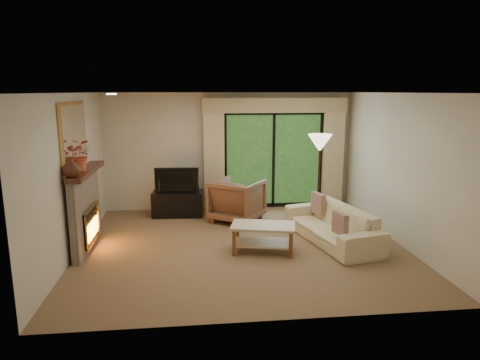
{
  "coord_description": "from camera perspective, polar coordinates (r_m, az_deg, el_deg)",
  "views": [
    {
      "loc": [
        -0.81,
        -6.98,
        2.63
      ],
      "look_at": [
        0.0,
        0.3,
        1.1
      ],
      "focal_mm": 32.0,
      "sensor_mm": 36.0,
      "label": 1
    }
  ],
  "objects": [
    {
      "name": "vase",
      "position": [
        6.82,
        -21.56,
        1.61
      ],
      "size": [
        0.34,
        0.34,
        0.3
      ],
      "primitive_type": "imported",
      "rotation": [
        0.0,
        0.0,
        -0.24
      ],
      "color": "#452317",
      "rests_on": "fireplace"
    },
    {
      "name": "media_console",
      "position": [
        9.24,
        -8.26,
        -3.14
      ],
      "size": [
        1.1,
        0.56,
        0.54
      ],
      "primitive_type": "cube",
      "rotation": [
        0.0,
        0.0,
        -0.07
      ],
      "color": "black",
      "rests_on": "floor"
    },
    {
      "name": "wall_right",
      "position": [
        7.94,
        20.38,
        1.42
      ],
      "size": [
        0.0,
        5.0,
        5.0
      ],
      "primitive_type": "plane",
      "rotation": [
        1.57,
        0.0,
        -1.57
      ],
      "color": "beige",
      "rests_on": "ground"
    },
    {
      "name": "curtain_left",
      "position": [
        9.44,
        -3.49,
        3.06
      ],
      "size": [
        0.45,
        0.18,
        2.35
      ],
      "primitive_type": "cube",
      "color": "#CBB688",
      "rests_on": "floor"
    },
    {
      "name": "sofa",
      "position": [
        7.78,
        12.12,
        -5.81
      ],
      "size": [
        1.29,
        2.27,
        0.62
      ],
      "primitive_type": "imported",
      "rotation": [
        0.0,
        0.0,
        -1.34
      ],
      "color": "beige",
      "rests_on": "floor"
    },
    {
      "name": "fireplace",
      "position": [
        7.66,
        -19.92,
        -3.64
      ],
      "size": [
        0.24,
        1.7,
        1.37
      ],
      "primitive_type": null,
      "color": "slate",
      "rests_on": "floor"
    },
    {
      "name": "cornice",
      "position": [
        9.52,
        4.69,
        9.89
      ],
      "size": [
        3.2,
        0.24,
        0.32
      ],
      "primitive_type": "cube",
      "color": "tan",
      "rests_on": "wall_back"
    },
    {
      "name": "ceiling",
      "position": [
        7.02,
        0.28,
        11.56
      ],
      "size": [
        5.5,
        5.5,
        0.0
      ],
      "primitive_type": "plane",
      "rotation": [
        3.14,
        0.0,
        0.0
      ],
      "color": "white",
      "rests_on": "ground"
    },
    {
      "name": "coffee_table",
      "position": [
        7.16,
        3.09,
        -7.75
      ],
      "size": [
        1.14,
        0.79,
        0.47
      ],
      "primitive_type": null,
      "rotation": [
        0.0,
        0.0,
        -0.23
      ],
      "color": "tan",
      "rests_on": "floor"
    },
    {
      "name": "curtain_right",
      "position": [
        9.94,
        12.28,
        3.26
      ],
      "size": [
        0.45,
        0.18,
        2.35
      ],
      "primitive_type": "cube",
      "color": "#CBB688",
      "rests_on": "floor"
    },
    {
      "name": "tv",
      "position": [
        9.12,
        -8.36,
        0.1
      ],
      "size": [
        0.93,
        0.19,
        0.53
      ],
      "primitive_type": "imported",
      "rotation": [
        0.0,
        0.0,
        -0.07
      ],
      "color": "black",
      "rests_on": "media_console"
    },
    {
      "name": "mirror",
      "position": [
        7.46,
        -21.23,
        5.78
      ],
      "size": [
        0.07,
        1.45,
        1.02
      ],
      "primitive_type": null,
      "color": "gold",
      "rests_on": "wall_left"
    },
    {
      "name": "armchair",
      "position": [
        8.77,
        -0.37,
        -2.7
      ],
      "size": [
        1.3,
        1.31,
        0.87
      ],
      "primitive_type": "imported",
      "rotation": [
        0.0,
        0.0,
        2.55
      ],
      "color": "brown",
      "rests_on": "floor"
    },
    {
      "name": "pillow_far",
      "position": [
        8.26,
        10.38,
        -3.11
      ],
      "size": [
        0.19,
        0.41,
        0.4
      ],
      "primitive_type": "cube",
      "rotation": [
        0.0,
        0.0,
        0.23
      ],
      "color": "brown",
      "rests_on": "sofa"
    },
    {
      "name": "wall_front",
      "position": [
        4.74,
        3.75,
        -4.51
      ],
      "size": [
        5.0,
        0.0,
        5.0
      ],
      "primitive_type": "plane",
      "rotation": [
        -1.57,
        0.0,
        0.0
      ],
      "color": "beige",
      "rests_on": "ground"
    },
    {
      "name": "sliding_door",
      "position": [
        9.72,
        4.47,
        2.71
      ],
      "size": [
        2.26,
        0.1,
        2.16
      ],
      "primitive_type": null,
      "color": "black",
      "rests_on": "floor"
    },
    {
      "name": "wall_back",
      "position": [
        9.6,
        -1.45,
        3.84
      ],
      "size": [
        5.0,
        0.0,
        5.0
      ],
      "primitive_type": "plane",
      "rotation": [
        1.57,
        0.0,
        0.0
      ],
      "color": "beige",
      "rests_on": "ground"
    },
    {
      "name": "floor",
      "position": [
        7.5,
        0.26,
        -8.72
      ],
      "size": [
        5.5,
        5.5,
        0.0
      ],
      "primitive_type": "plane",
      "color": "olive",
      "rests_on": "ground"
    },
    {
      "name": "branches",
      "position": [
        7.25,
        -20.68,
        3.11
      ],
      "size": [
        0.47,
        0.41,
        0.52
      ],
      "primitive_type": "imported",
      "rotation": [
        0.0,
        0.0,
        -0.01
      ],
      "color": "#C24730",
      "rests_on": "fireplace"
    },
    {
      "name": "wall_left",
      "position": [
        7.36,
        -21.51,
        0.57
      ],
      "size": [
        0.0,
        5.0,
        5.0
      ],
      "primitive_type": "plane",
      "rotation": [
        1.57,
        0.0,
        1.57
      ],
      "color": "beige",
      "rests_on": "ground"
    },
    {
      "name": "pillow_near",
      "position": [
        7.14,
        13.2,
        -5.68
      ],
      "size": [
        0.17,
        0.37,
        0.36
      ],
      "primitive_type": "cube",
      "rotation": [
        0.0,
        0.0,
        0.23
      ],
      "color": "brown",
      "rests_on": "sofa"
    },
    {
      "name": "floor_lamp",
      "position": [
        8.79,
        10.42,
        0.21
      ],
      "size": [
        0.49,
        0.49,
        1.79
      ],
      "primitive_type": null,
      "rotation": [
        0.0,
        0.0,
        0.03
      ],
      "color": "white",
      "rests_on": "floor"
    }
  ]
}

